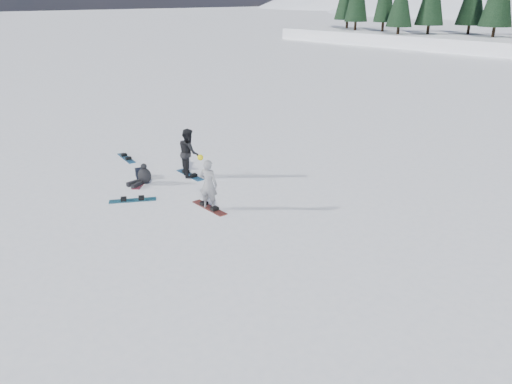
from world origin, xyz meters
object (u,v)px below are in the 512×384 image
snowboarder_woman (208,184)px  gear_bag (140,173)px  seated_rider (143,176)px  snowboard_loose_c (126,158)px  snowboard_loose_b (142,182)px  snowboarder_man (189,152)px  snowboard_loose_a (133,200)px

snowboarder_woman → gear_bag: size_ratio=3.86×
seated_rider → gear_bag: size_ratio=2.07×
gear_bag → snowboard_loose_c: size_ratio=0.30×
seated_rider → snowboard_loose_b: bearing=158.4°
snowboarder_woman → snowboarder_man: size_ratio=0.98×
snowboard_loose_c → snowboard_loose_a: (4.23, -2.02, 0.00)m
snowboarder_woman → snowboard_loose_c: bearing=-32.6°
snowboarder_woman → snowboard_loose_b: (-3.49, -0.40, -0.80)m
snowboarder_man → snowboard_loose_b: 1.98m
seated_rider → snowboarder_woman: bearing=-7.2°
snowboarder_woman → snowboard_loose_b: snowboarder_woman is taller
snowboarder_man → gear_bag: size_ratio=3.94×
snowboarder_woman → snowboard_loose_c: (-6.38, 0.53, -0.80)m
gear_bag → snowboard_loose_c: (-2.38, 0.70, -0.14)m
snowboard_loose_c → snowboard_loose_a: size_ratio=1.00×
snowboarder_woman → snowboard_loose_a: snowboarder_woman is taller
snowboarder_woman → snowboard_loose_a: 2.73m
gear_bag → snowboard_loose_a: gear_bag is taller
snowboarder_woman → gear_bag: bearing=-25.4°
seated_rider → snowboard_loose_a: seated_rider is taller
snowboarder_woman → gear_bag: snowboarder_woman is taller
seated_rider → gear_bag: bearing=146.0°
snowboarder_woman → snowboard_loose_c: snowboarder_woman is taller
snowboarder_woman → snowboarder_man: (-2.94, 1.29, 0.07)m
snowboard_loose_c → snowboard_loose_b: 3.03m
snowboarder_man → seated_rider: (-0.36, -1.72, -0.60)m
snowboard_loose_c → snowboard_loose_b: size_ratio=1.00×
snowboarder_woman → gear_bag: 4.05m
snowboarder_woman → seated_rider: snowboarder_woman is taller
snowboarder_woman → seated_rider: (-3.30, -0.42, -0.53)m
snowboarder_woman → snowboard_loose_b: 3.61m
seated_rider → gear_bag: (-0.70, 0.25, -0.13)m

